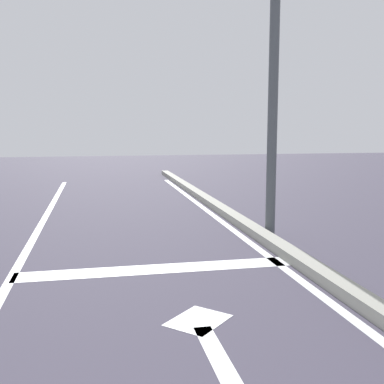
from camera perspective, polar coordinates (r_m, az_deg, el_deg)
lane_line_center at (r=5.97m, az=-21.37°, el=-9.99°), size 0.12×20.00×0.01m
lane_line_curbside at (r=6.32m, az=10.45°, el=-8.58°), size 0.12×20.00×0.01m
stop_bar at (r=5.99m, az=-4.33°, el=-9.38°), size 3.50×0.40×0.01m
lane_arrow_stem at (r=3.75m, az=3.76°, el=-20.45°), size 0.16×1.40×0.01m
lane_arrow_head at (r=4.49m, az=0.77°, el=-15.43°), size 0.71×0.71×0.01m
curb_strip at (r=6.40m, az=12.56°, el=-7.81°), size 0.24×24.00×0.14m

